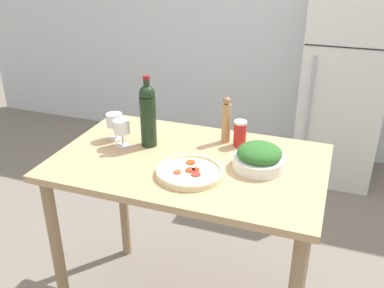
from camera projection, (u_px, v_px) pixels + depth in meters
name	position (u px, v px, depth m)	size (l,w,h in m)	color
wall_back	(278.00, 11.00, 3.73)	(6.40, 0.06, 2.60)	silver
refrigerator	(343.00, 84.00, 3.44)	(0.63, 0.65, 1.62)	silver
prep_counter	(189.00, 186.00, 2.02)	(1.23, 0.77, 0.95)	tan
wine_bottle	(148.00, 114.00, 2.03)	(0.08, 0.08, 0.35)	black
wine_glass_near	(122.00, 128.00, 2.05)	(0.08, 0.08, 0.14)	silver
wine_glass_far	(115.00, 121.00, 2.12)	(0.08, 0.08, 0.14)	silver
pepper_mill	(226.00, 121.00, 2.08)	(0.04, 0.04, 0.23)	#AD7F51
salad_bowl	(259.00, 157.00, 1.86)	(0.23, 0.23, 0.12)	white
homemade_pizza	(190.00, 172.00, 1.83)	(0.29, 0.29, 0.03)	beige
salt_canister	(240.00, 133.00, 2.06)	(0.06, 0.06, 0.13)	#B2231E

